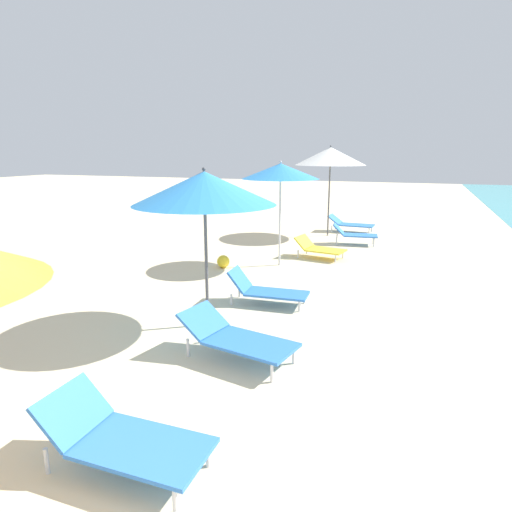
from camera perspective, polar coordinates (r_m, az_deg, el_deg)
name	(u,v)px	position (r m, az deg, el deg)	size (l,w,h in m)	color
lounger_nearest_shoreside	(122,437)	(4.31, -16.84, -21.35)	(1.48, 0.66, 0.65)	blue
umbrella_second	(204,188)	(6.78, -6.65, 8.64)	(2.19, 2.19, 2.50)	#4C4C51
lounger_second_shoreside	(266,290)	(8.11, 1.26, -4.33)	(1.47, 0.64, 0.63)	blue
lounger_second_inland	(236,337)	(6.02, -2.57, -10.35)	(1.69, 0.98, 0.60)	blue
umbrella_third	(281,171)	(10.61, 3.17, 10.81)	(1.84, 1.84, 2.52)	silver
lounger_third_shoreside	(319,248)	(11.69, 8.12, 1.04)	(1.35, 0.86, 0.55)	yellow
umbrella_farthest	(330,156)	(14.68, 9.55, 12.52)	(2.26, 2.26, 2.91)	#4C4C51
lounger_farthest_shoreside	(350,223)	(15.68, 12.02, 4.11)	(1.57, 0.74, 0.58)	blue
lounger_farthest_inland	(354,234)	(13.60, 12.47, 2.80)	(1.37, 0.73, 0.61)	blue
beach_ball	(223,261)	(10.67, -4.23, -0.71)	(0.31, 0.31, 0.31)	yellow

